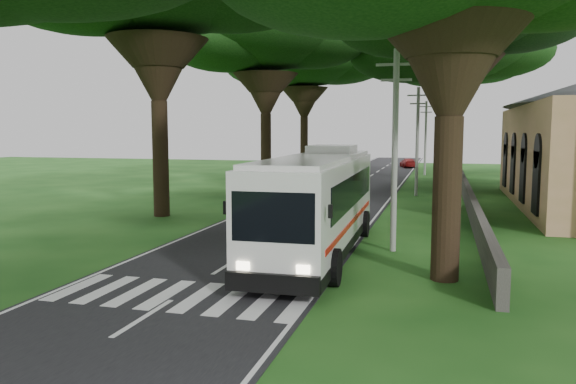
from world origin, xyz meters
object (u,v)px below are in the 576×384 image
object	(u,v)px
distant_car_b	(360,163)
distant_car_c	(408,163)
coach_bus	(318,202)
distant_car_a	(353,172)
pedestrian	(166,200)
pole_mid	(417,139)
pole_near	(395,147)
pole_far	(426,137)

from	to	relation	value
distant_car_b	distant_car_c	world-z (taller)	distant_car_b
coach_bus	distant_car_a	world-z (taller)	coach_bus
distant_car_b	pedestrian	distance (m)	43.97
pole_mid	distant_car_a	bearing A→B (deg)	117.87
pole_mid	pedestrian	bearing A→B (deg)	-134.64
distant_car_c	pedestrian	bearing A→B (deg)	63.49
pedestrian	coach_bus	bearing A→B (deg)	-137.19
pole_near	pedestrian	size ratio (longest dim) A/B	4.57
pole_mid	distant_car_b	size ratio (longest dim) A/B	1.99
pole_near	pole_mid	world-z (taller)	same
distant_car_a	distant_car_b	xyz separation A→B (m)	(-1.84, 17.50, -0.07)
distant_car_c	pedestrian	size ratio (longest dim) A/B	2.36
pole_mid	distant_car_c	xyz separation A→B (m)	(-2.50, 32.21, -3.55)
pole_near	distant_car_b	world-z (taller)	pole_near
pole_mid	distant_car_b	world-z (taller)	pole_mid
pole_far	coach_bus	world-z (taller)	pole_far
distant_car_b	pedestrian	world-z (taller)	pedestrian
distant_car_c	distant_car_b	bearing A→B (deg)	6.23
distant_car_b	distant_car_c	size ratio (longest dim) A/B	0.98
pole_near	pole_far	world-z (taller)	same
distant_car_a	pedestrian	world-z (taller)	pedestrian
distant_car_a	distant_car_c	size ratio (longest dim) A/B	1.05
pedestrian	distant_car_c	bearing A→B (deg)	-24.52
pole_far	distant_car_b	distance (m)	13.66
coach_bus	distant_car_b	xyz separation A→B (m)	(-5.70, 51.44, -1.39)
pole_mid	pedestrian	world-z (taller)	pole_mid
pole_near	distant_car_c	size ratio (longest dim) A/B	1.94
pole_mid	coach_bus	size ratio (longest dim) A/B	0.61
pedestrian	distant_car_b	bearing A→B (deg)	-17.53
pole_far	distant_car_c	bearing A→B (deg)	101.57
coach_bus	distant_car_c	world-z (taller)	coach_bus
distant_car_b	distant_car_c	distance (m)	6.36
pole_near	distant_car_c	xyz separation A→B (m)	(-2.50, 52.21, -3.55)
distant_car_a	coach_bus	bearing A→B (deg)	109.03
distant_car_b	pedestrian	xyz separation A→B (m)	(-4.92, -43.70, 0.18)
distant_car_a	distant_car_c	distance (m)	20.05
coach_bus	pole_near	bearing A→B (deg)	24.03
pole_near	distant_car_a	bearing A→B (deg)	101.55
distant_car_a	distant_car_c	world-z (taller)	distant_car_a
distant_car_a	pedestrian	xyz separation A→B (m)	(-6.76, -26.19, 0.11)
distant_car_c	pole_near	bearing A→B (deg)	79.64
pole_near	pole_mid	bearing A→B (deg)	90.00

